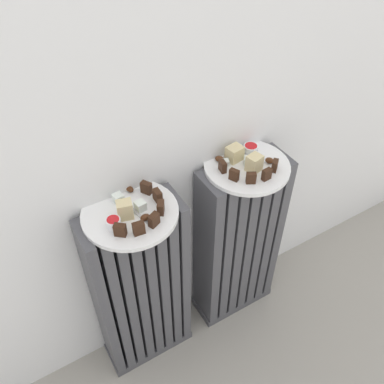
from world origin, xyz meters
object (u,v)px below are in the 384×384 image
(plate_right, at_px, (247,166))
(jam_bowl_left, at_px, (113,223))
(radiator_right, at_px, (238,244))
(plate_left, at_px, (130,213))
(fork, at_px, (134,211))
(jam_bowl_right, at_px, (251,148))
(radiator_left, at_px, (141,291))

(plate_right, bearing_deg, jam_bowl_left, -176.19)
(radiator_right, bearing_deg, plate_left, 180.00)
(fork, bearing_deg, plate_left, 146.00)
(plate_left, distance_m, fork, 0.01)
(jam_bowl_left, xyz_separation_m, jam_bowl_right, (0.46, 0.07, -0.00))
(jam_bowl_right, height_order, fork, jam_bowl_right)
(radiator_right, bearing_deg, jam_bowl_left, -176.19)
(radiator_right, height_order, fork, fork)
(plate_left, xyz_separation_m, plate_right, (0.36, 0.00, 0.00))
(radiator_left, distance_m, plate_left, 0.34)
(radiator_right, relative_size, jam_bowl_left, 18.29)
(radiator_left, bearing_deg, radiator_right, -0.00)
(radiator_left, bearing_deg, plate_right, 0.00)
(radiator_left, xyz_separation_m, plate_right, (0.36, 0.00, 0.34))
(radiator_left, xyz_separation_m, jam_bowl_right, (0.41, 0.04, 0.36))
(plate_right, height_order, jam_bowl_right, jam_bowl_right)
(radiator_right, bearing_deg, jam_bowl_right, 44.87)
(jam_bowl_left, bearing_deg, radiator_left, 27.28)
(jam_bowl_right, bearing_deg, radiator_left, -173.76)
(radiator_left, xyz_separation_m, plate_left, (0.00, 0.00, 0.34))
(radiator_right, distance_m, jam_bowl_right, 0.37)
(radiator_left, relative_size, radiator_right, 1.00)
(plate_right, height_order, jam_bowl_left, jam_bowl_left)
(plate_left, relative_size, jam_bowl_left, 6.75)
(plate_left, relative_size, plate_right, 1.00)
(jam_bowl_right, relative_size, fork, 0.41)
(radiator_right, height_order, jam_bowl_left, jam_bowl_left)
(radiator_left, height_order, jam_bowl_left, jam_bowl_left)
(plate_left, height_order, jam_bowl_left, jam_bowl_left)
(plate_right, relative_size, fork, 2.34)
(radiator_left, height_order, radiator_right, same)
(plate_left, bearing_deg, jam_bowl_left, -152.72)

